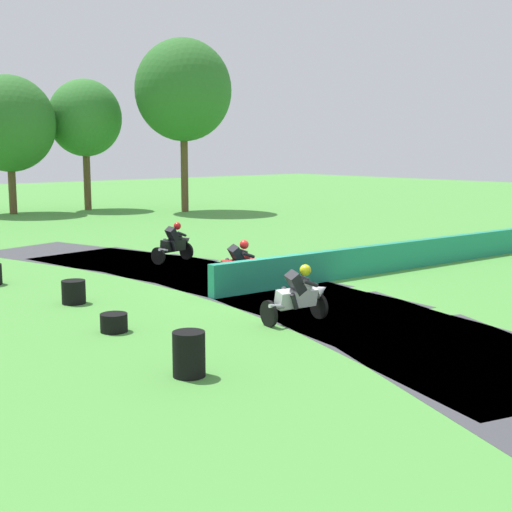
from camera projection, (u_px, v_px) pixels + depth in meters
name	position (u px, v px, depth m)	size (l,w,h in m)	color
ground_plane	(269.00, 290.00, 19.96)	(120.00, 120.00, 0.00)	#4C933D
track_asphalt	(249.00, 292.00, 19.55)	(7.85, 26.49, 0.01)	#3D3D42
safety_barrier	(400.00, 256.00, 23.13)	(0.30, 14.74, 0.90)	#1E8466
motorcycle_lead_white	(299.00, 295.00, 16.12)	(1.71, 0.94, 1.43)	black
motorcycle_chase_red	(240.00, 265.00, 20.24)	(1.70, 0.87, 1.43)	black
motorcycle_trailing_black	(175.00, 243.00, 24.63)	(1.69, 0.95, 1.42)	black
tire_stack_near	(189.00, 354.00, 12.40)	(0.58, 0.58, 0.80)	black
tire_stack_mid_a	(114.00, 323.00, 15.41)	(0.59, 0.59, 0.40)	black
tire_stack_mid_b	(74.00, 292.00, 18.16)	(0.61, 0.61, 0.60)	black
tree_far_left	(183.00, 90.00, 42.62)	(5.80, 5.80, 10.36)	brown
tree_mid_rise	(85.00, 118.00, 44.12)	(4.53, 4.53, 8.10)	brown
tree_distant	(9.00, 124.00, 41.36)	(5.33, 5.33, 8.08)	brown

